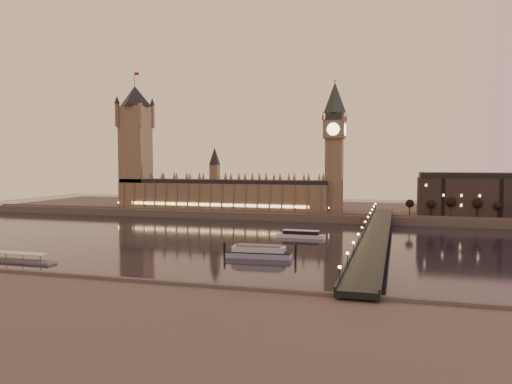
# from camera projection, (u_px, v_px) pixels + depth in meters

# --- Properties ---
(ground) EXTENTS (700.00, 700.00, 0.00)m
(ground) POSITION_uv_depth(u_px,v_px,m) (215.00, 240.00, 292.01)
(ground) COLOR black
(ground) RESTS_ON ground
(far_embankment) EXTENTS (560.00, 130.00, 6.00)m
(far_embankment) POSITION_uv_depth(u_px,v_px,m) (313.00, 210.00, 441.87)
(far_embankment) COLOR #423D35
(far_embankment) RESTS_ON ground
(near_embankment) EXTENTS (560.00, 110.00, 6.00)m
(near_embankment) POSITION_uv_depth(u_px,v_px,m) (69.00, 347.00, 115.67)
(near_embankment) COLOR #423D35
(near_embankment) RESTS_ON ground
(palace_of_westminster) EXTENTS (180.00, 26.62, 52.00)m
(palace_of_westminster) POSITION_uv_depth(u_px,v_px,m) (221.00, 191.00, 417.84)
(palace_of_westminster) COLOR brown
(palace_of_westminster) RESTS_ON ground
(victoria_tower) EXTENTS (31.68, 31.68, 118.00)m
(victoria_tower) POSITION_uv_depth(u_px,v_px,m) (135.00, 139.00, 437.19)
(victoria_tower) COLOR brown
(victoria_tower) RESTS_ON ground
(big_ben) EXTENTS (17.68, 17.68, 104.00)m
(big_ben) POSITION_uv_depth(u_px,v_px,m) (334.00, 139.00, 389.35)
(big_ben) COLOR brown
(big_ben) RESTS_ON ground
(westminster_bridge) EXTENTS (13.20, 260.00, 15.30)m
(westminster_bridge) POSITION_uv_depth(u_px,v_px,m) (376.00, 237.00, 266.44)
(westminster_bridge) COLOR black
(westminster_bridge) RESTS_ON ground
(bare_tree_0) EXTENTS (6.30, 6.30, 12.81)m
(bare_tree_0) POSITION_uv_depth(u_px,v_px,m) (409.00, 203.00, 365.26)
(bare_tree_0) COLOR black
(bare_tree_0) RESTS_ON ground
(bare_tree_1) EXTENTS (6.30, 6.30, 12.81)m
(bare_tree_1) POSITION_uv_depth(u_px,v_px,m) (431.00, 204.00, 361.05)
(bare_tree_1) COLOR black
(bare_tree_1) RESTS_ON ground
(bare_tree_2) EXTENTS (6.30, 6.30, 12.81)m
(bare_tree_2) POSITION_uv_depth(u_px,v_px,m) (453.00, 204.00, 356.84)
(bare_tree_2) COLOR black
(bare_tree_2) RESTS_ON ground
(bare_tree_3) EXTENTS (6.30, 6.30, 12.81)m
(bare_tree_3) POSITION_uv_depth(u_px,v_px,m) (476.00, 205.00, 352.63)
(bare_tree_3) COLOR black
(bare_tree_3) RESTS_ON ground
(bare_tree_4) EXTENTS (6.30, 6.30, 12.81)m
(bare_tree_4) POSITION_uv_depth(u_px,v_px,m) (500.00, 205.00, 348.42)
(bare_tree_4) COLOR black
(bare_tree_4) RESTS_ON ground
(cruise_boat_a) EXTENTS (29.19, 6.78, 4.65)m
(cruise_boat_a) POSITION_uv_depth(u_px,v_px,m) (301.00, 234.00, 301.71)
(cruise_boat_a) COLOR silver
(cruise_boat_a) RESTS_ON ground
(moored_barge) EXTENTS (35.99, 10.66, 6.61)m
(moored_barge) POSITION_uv_depth(u_px,v_px,m) (259.00, 252.00, 238.92)
(moored_barge) COLOR #8795AD
(moored_barge) RESTS_ON ground
(pontoon_pier) EXTENTS (39.41, 6.57, 10.51)m
(pontoon_pier) POSITION_uv_depth(u_px,v_px,m) (16.00, 260.00, 228.54)
(pontoon_pier) COLOR #595B5E
(pontoon_pier) RESTS_ON ground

